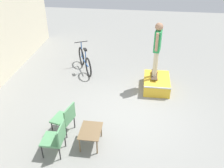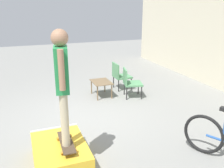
# 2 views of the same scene
# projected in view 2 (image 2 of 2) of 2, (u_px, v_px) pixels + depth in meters

# --- Properties ---
(ground_plane) EXTENTS (24.00, 24.00, 0.00)m
(ground_plane) POSITION_uv_depth(u_px,v_px,m) (82.00, 118.00, 6.12)
(ground_plane) COLOR gray
(skate_ramp_box) EXTENTS (1.26, 0.88, 0.43)m
(skate_ramp_box) POSITION_uv_depth(u_px,v_px,m) (60.00, 155.00, 4.28)
(skate_ramp_box) COLOR gold
(skate_ramp_box) RESTS_ON ground_plane
(skateboard_on_ramp) EXTENTS (0.75, 0.27, 0.07)m
(skateboard_on_ramp) POSITION_uv_depth(u_px,v_px,m) (66.00, 142.00, 4.13)
(skateboard_on_ramp) COLOR #473828
(skateboard_on_ramp) RESTS_ON skate_ramp_box
(person_skater) EXTENTS (0.56, 0.26, 1.83)m
(person_skater) POSITION_uv_depth(u_px,v_px,m) (62.00, 78.00, 3.79)
(person_skater) COLOR #C6B793
(person_skater) RESTS_ON skateboard_on_ramp
(coffee_table) EXTENTS (0.72, 0.54, 0.46)m
(coffee_table) POSITION_uv_depth(u_px,v_px,m) (101.00, 84.00, 7.45)
(coffee_table) COLOR brown
(coffee_table) RESTS_ON ground_plane
(patio_chair_left) EXTENTS (0.52, 0.52, 0.87)m
(patio_chair_left) POSITION_uv_depth(u_px,v_px,m) (120.00, 75.00, 8.03)
(patio_chair_left) COLOR black
(patio_chair_left) RESTS_ON ground_plane
(patio_chair_right) EXTENTS (0.63, 0.63, 0.87)m
(patio_chair_right) POSITION_uv_depth(u_px,v_px,m) (130.00, 81.00, 7.34)
(patio_chair_right) COLOR black
(patio_chair_right) RESTS_ON ground_plane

